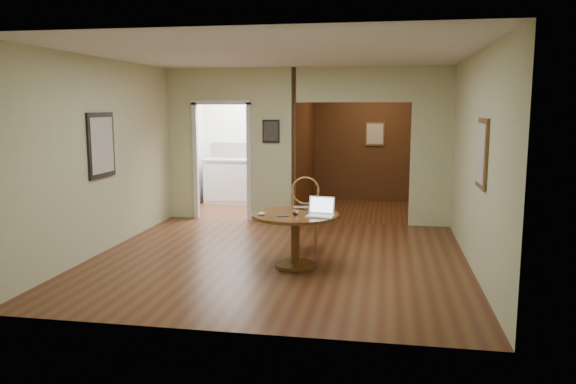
% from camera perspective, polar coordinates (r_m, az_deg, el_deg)
% --- Properties ---
extents(floor, '(5.00, 5.00, 0.00)m').
position_cam_1_polar(floor, '(7.59, -1.04, -6.82)').
color(floor, '#492214').
rests_on(floor, ground).
extents(room_shell, '(5.20, 7.50, 5.00)m').
position_cam_1_polar(room_shell, '(10.47, -0.34, 4.62)').
color(room_shell, silver).
rests_on(room_shell, ground).
extents(dining_table, '(1.11, 1.11, 0.69)m').
position_cam_1_polar(dining_table, '(7.10, 0.75, -3.64)').
color(dining_table, brown).
rests_on(dining_table, ground).
extents(chair, '(0.48, 0.48, 1.04)m').
position_cam_1_polar(chair, '(7.95, 1.74, -1.83)').
color(chair, olive).
rests_on(chair, ground).
extents(open_laptop, '(0.36, 0.33, 0.23)m').
position_cam_1_polar(open_laptop, '(6.93, 3.37, -1.92)').
color(open_laptop, white).
rests_on(open_laptop, dining_table).
extents(closed_laptop, '(0.41, 0.31, 0.03)m').
position_cam_1_polar(closed_laptop, '(7.36, 2.02, -1.66)').
color(closed_laptop, '#BABABF').
rests_on(closed_laptop, dining_table).
extents(mouse, '(0.12, 0.09, 0.04)m').
position_cam_1_polar(mouse, '(6.95, -2.69, -2.22)').
color(mouse, white).
rests_on(mouse, dining_table).
extents(wine_glass, '(0.08, 0.08, 0.09)m').
position_cam_1_polar(wine_glass, '(6.96, 0.75, -2.02)').
color(wine_glass, white).
rests_on(wine_glass, dining_table).
extents(pen, '(0.14, 0.07, 0.01)m').
position_cam_1_polar(pen, '(6.87, -0.53, -2.49)').
color(pen, '#0B1751').
rests_on(pen, dining_table).
extents(kitchen_cabinet, '(2.06, 0.60, 0.94)m').
position_cam_1_polar(kitchen_cabinet, '(11.81, -3.59, 1.10)').
color(kitchen_cabinet, white).
rests_on(kitchen_cabinet, ground).
extents(grocery_bag, '(0.38, 0.34, 0.32)m').
position_cam_1_polar(grocery_bag, '(11.66, -1.85, 4.11)').
color(grocery_bag, beige).
rests_on(grocery_bag, kitchen_cabinet).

